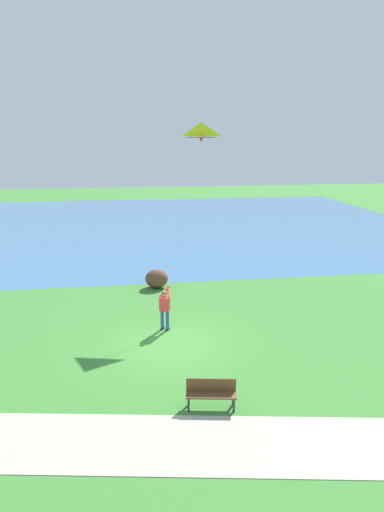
# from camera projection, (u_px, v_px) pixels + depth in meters

# --- Properties ---
(ground_plane) EXTENTS (120.00, 120.00, 0.00)m
(ground_plane) POSITION_uv_depth(u_px,v_px,m) (171.00, 344.00, 17.07)
(ground_plane) COLOR #3D7F33
(lake_water) EXTENTS (36.00, 44.00, 0.01)m
(lake_water) POSITION_uv_depth(u_px,v_px,m) (186.00, 223.00, 42.10)
(lake_water) COLOR teal
(lake_water) RESTS_ON ground
(walkway_path) EXTENTS (7.62, 31.96, 0.02)m
(walkway_path) POSITION_uv_depth(u_px,v_px,m) (269.00, 445.00, 11.42)
(walkway_path) COLOR #B7AD99
(walkway_path) RESTS_ON ground
(person_kite_flyer) EXTENTS (0.62, 0.52, 1.83)m
(person_kite_flyer) POSITION_uv_depth(u_px,v_px,m) (165.00, 306.00, 18.13)
(person_kite_flyer) COLOR #232328
(person_kite_flyer) RESTS_ON ground
(flying_kite) EXTENTS (3.72, 2.66, 6.81)m
(flying_kite) POSITION_uv_depth(u_px,v_px,m) (201.00, 133.00, 20.09)
(flying_kite) COLOR yellow
(park_bench_near_walkway) EXTENTS (0.68, 1.55, 0.88)m
(park_bench_near_walkway) POSITION_uv_depth(u_px,v_px,m) (211.00, 392.00, 12.94)
(park_bench_near_walkway) COLOR brown
(park_bench_near_walkway) RESTS_ON ground
(lakeside_shrub) EXTENTS (1.05, 1.23, 1.02)m
(lakeside_shrub) POSITION_uv_depth(u_px,v_px,m) (157.00, 279.00, 23.51)
(lakeside_shrub) COLOR brown
(lakeside_shrub) RESTS_ON ground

